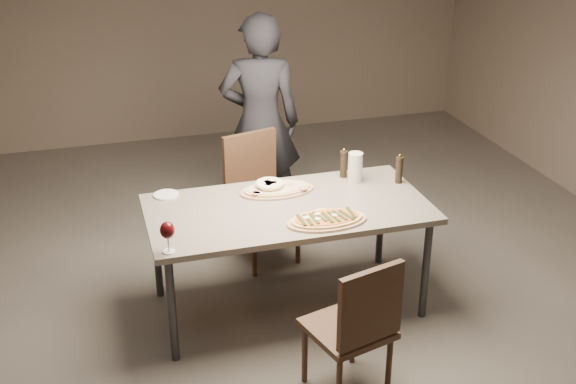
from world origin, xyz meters
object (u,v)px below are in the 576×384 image
object	(u,v)px
ham_pizza	(277,189)
bread_basket	(270,186)
chair_far	(258,190)
chair_near	(357,323)
carafe	(355,167)
dining_table	(288,214)
pepper_mill_left	(344,164)
zucchini_pizza	(327,220)
diner	(260,123)

from	to	relation	value
ham_pizza	bread_basket	size ratio (longest dim) A/B	2.61
chair_far	chair_near	bearing A→B (deg)	79.06
carafe	chair_far	bearing A→B (deg)	138.87
carafe	chair_near	distance (m)	1.36
dining_table	carafe	distance (m)	0.63
dining_table	pepper_mill_left	world-z (taller)	pepper_mill_left
bread_basket	carafe	bearing A→B (deg)	-0.35
pepper_mill_left	ham_pizza	bearing A→B (deg)	-167.94
zucchini_pizza	chair_near	distance (m)	0.76
ham_pizza	bread_basket	xyz separation A→B (m)	(-0.05, 0.02, 0.02)
pepper_mill_left	zucchini_pizza	bearing A→B (deg)	-118.42
chair_far	pepper_mill_left	bearing A→B (deg)	127.13
ham_pizza	chair_far	world-z (taller)	chair_far
bread_basket	pepper_mill_left	bearing A→B (deg)	8.93
chair_near	chair_far	distance (m)	1.74
dining_table	chair_far	bearing A→B (deg)	91.17
pepper_mill_left	chair_far	size ratio (longest dim) A/B	0.22
diner	carafe	bearing A→B (deg)	125.38
carafe	chair_near	world-z (taller)	carafe
ham_pizza	carafe	xyz separation A→B (m)	(0.56, 0.02, 0.09)
carafe	chair_near	xyz separation A→B (m)	(-0.45, -1.23, -0.36)
dining_table	diner	bearing A→B (deg)	83.66
diner	chair_far	bearing A→B (deg)	86.53
dining_table	chair_far	distance (m)	0.77
pepper_mill_left	diner	xyz separation A→B (m)	(-0.36, 0.92, 0.02)
chair_far	zucchini_pizza	bearing A→B (deg)	85.13
ham_pizza	carafe	size ratio (longest dim) A/B	2.43
bread_basket	chair_near	distance (m)	1.28
pepper_mill_left	chair_near	world-z (taller)	pepper_mill_left
dining_table	diner	world-z (taller)	diner
chair_near	diner	distance (m)	2.28
dining_table	carafe	world-z (taller)	carafe
diner	chair_near	bearing A→B (deg)	102.28
zucchini_pizza	ham_pizza	bearing A→B (deg)	91.63
dining_table	ham_pizza	distance (m)	0.25
zucchini_pizza	dining_table	bearing A→B (deg)	103.58
chair_near	diner	xyz separation A→B (m)	(0.04, 2.25, 0.38)
ham_pizza	pepper_mill_left	distance (m)	0.53
chair_far	carafe	bearing A→B (deg)	124.08
chair_near	diner	bearing A→B (deg)	73.88
dining_table	carafe	xyz separation A→B (m)	(0.55, 0.25, 0.16)
pepper_mill_left	carafe	world-z (taller)	pepper_mill_left
dining_table	chair_near	bearing A→B (deg)	-84.11
pepper_mill_left	chair_near	distance (m)	1.43
zucchini_pizza	carafe	xyz separation A→B (m)	(0.39, 0.53, 0.09)
bread_basket	pepper_mill_left	xyz separation A→B (m)	(0.56, 0.09, 0.06)
chair_far	diner	distance (m)	0.64
carafe	chair_far	distance (m)	0.82
dining_table	chair_near	xyz separation A→B (m)	(0.10, -0.98, -0.20)
dining_table	chair_far	xyz separation A→B (m)	(-0.02, 0.75, -0.16)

